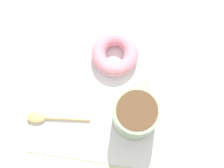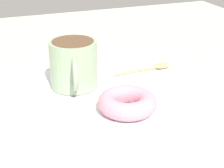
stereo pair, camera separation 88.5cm
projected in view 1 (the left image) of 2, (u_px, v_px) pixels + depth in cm
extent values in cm
cube|color=beige|center=(113.00, 102.00, 76.58)|extent=(120.00, 120.00, 2.00)
cube|color=white|center=(112.00, 87.00, 76.21)|extent=(31.40, 31.40, 0.30)
cylinder|color=#9EB793|center=(136.00, 115.00, 70.27)|extent=(8.69, 8.69, 8.61)
cylinder|color=brown|center=(137.00, 111.00, 66.29)|extent=(7.49, 7.49, 0.60)
torus|color=#9EB793|center=(144.00, 91.00, 71.40)|extent=(5.78, 2.10, 5.72)
torus|color=pink|center=(115.00, 54.00, 76.24)|extent=(9.61, 9.61, 2.96)
ellipsoid|color=#D8B772|center=(36.00, 117.00, 74.02)|extent=(2.68, 3.78, 0.90)
cylinder|color=#D8B772|center=(66.00, 119.00, 74.12)|extent=(1.35, 9.75, 0.56)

